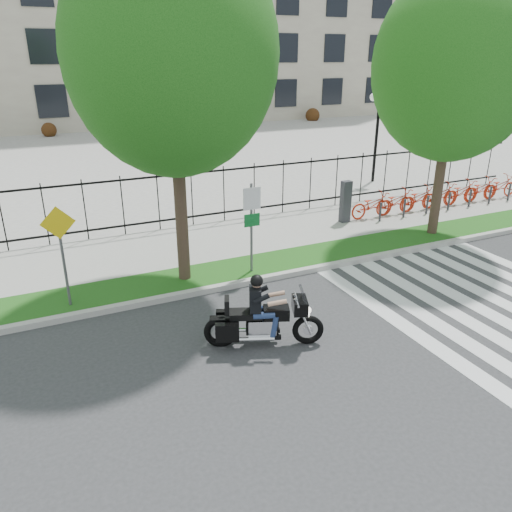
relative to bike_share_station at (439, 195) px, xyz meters
name	(u,v)px	position (x,y,z in m)	size (l,w,h in m)	color
ground	(337,361)	(-9.50, -7.20, -0.63)	(120.00, 120.00, 0.00)	#313133
curb	(253,281)	(-9.50, -3.10, -0.55)	(60.00, 0.20, 0.15)	#B1AEA6
grass_verge	(240,270)	(-9.50, -2.25, -0.55)	(60.00, 1.50, 0.15)	#154812
sidewalk	(210,242)	(-9.50, 0.25, -0.55)	(60.00, 3.50, 0.15)	gray
plaza	(113,153)	(-9.50, 17.80, -0.58)	(80.00, 34.00, 0.10)	gray
crosswalk_stripes	(505,313)	(-4.68, -7.20, -0.62)	(5.70, 8.00, 0.01)	silver
iron_fence	(192,197)	(-9.50, 2.00, 0.52)	(30.00, 0.06, 2.00)	black
office_building	(60,3)	(-9.50, 37.72, 9.34)	(60.00, 21.90, 20.15)	#A79987
lamp_post_right	(378,115)	(0.50, 4.80, 2.58)	(1.06, 0.70, 4.25)	black
street_tree_1	(172,53)	(-11.15, -2.25, 5.19)	(4.98, 4.98, 8.54)	#37261E
street_tree_2	(455,66)	(-2.38, -2.25, 4.84)	(5.01, 5.01, 8.21)	#37261E
bike_share_station	(439,195)	(0.00, 0.00, 0.00)	(8.88, 0.85, 1.50)	#2D2D33
sign_pole_regulatory	(252,217)	(-9.31, -2.62, 1.11)	(0.50, 0.09, 2.50)	#59595B
sign_pole_warning	(61,243)	(-14.16, -2.62, 1.11)	(0.78, 0.09, 2.49)	#59595B
motorcycle_rider	(263,317)	(-10.58, -5.98, 0.03)	(2.42, 1.32, 1.98)	black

